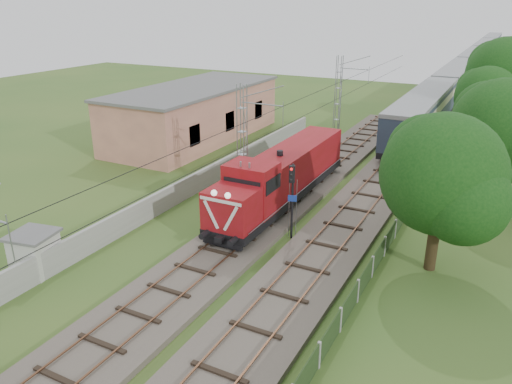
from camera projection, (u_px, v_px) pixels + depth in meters
The scene contains 15 objects.
ground at pixel (177, 290), 24.08m from camera, with size 140.00×140.00×0.00m, color #325821.
track_main at pixel (246, 231), 29.81m from camera, with size 4.20×70.00×0.45m.
track_side at pixel (384, 179), 38.42m from camera, with size 4.20×80.00×0.45m.
catenary at pixel (243, 143), 33.83m from camera, with size 3.31×70.00×8.00m.
boundary_wall at pixel (201, 180), 36.54m from camera, with size 0.25×40.00×1.50m, color #9E9E99.
station_building at pixel (195, 113), 49.46m from camera, with size 8.40×20.40×5.22m.
fence at pixel (358, 291), 22.91m from camera, with size 0.12×32.00×1.20m.
locomotive at pixel (282, 175), 33.31m from camera, with size 2.83×16.15×4.10m.
coach_rake at pixel (473, 61), 91.24m from camera, with size 3.29×123.10×3.81m.
signal_post at pixel (292, 189), 28.16m from camera, with size 0.49×0.39×4.57m.
relay_hut at pixel (35, 253), 25.32m from camera, with size 2.48×2.48×2.19m.
tree_a at pixel (444, 176), 24.14m from camera, with size 6.34×6.04×8.22m.
tree_b at pixel (502, 130), 31.65m from camera, with size 6.66×6.34×8.63m.
tree_c at pixel (487, 98), 45.39m from camera, with size 5.88×5.60×7.62m.
tree_d at pixel (505, 77), 47.89m from camera, with size 7.67×7.30×9.94m.
Camera 1 is at (12.95, -16.66, 13.10)m, focal length 35.00 mm.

